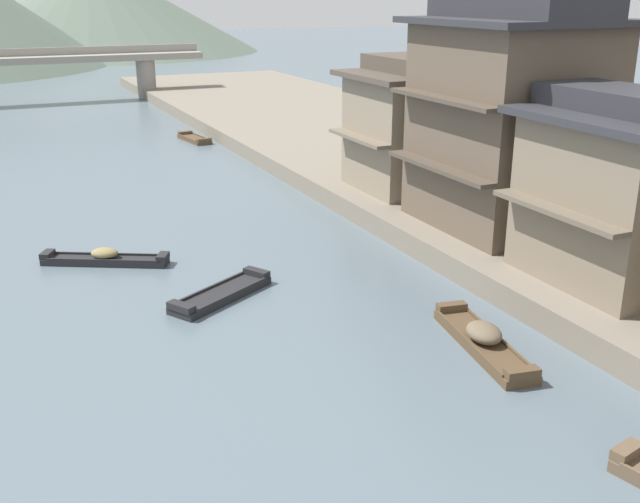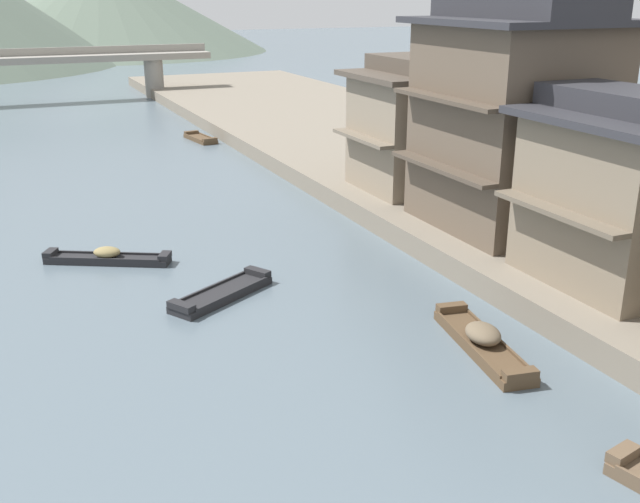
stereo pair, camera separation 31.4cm
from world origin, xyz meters
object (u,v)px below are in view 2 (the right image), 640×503
Objects in this scene: house_waterfront_tall at (623,191)px; house_waterfront_far at (424,124)px; boat_moored_second at (222,294)px; house_waterfront_narrow at (513,118)px; stone_bridge at (65,66)px; boat_moored_third at (482,341)px; boat_midriver_drifting at (200,139)px; boat_moored_far at (108,258)px.

house_waterfront_far is at bearing 86.93° from house_waterfront_tall.
house_waterfront_tall reaches higher than boat_moored_second.
house_waterfront_far is at bearing 89.28° from house_waterfront_narrow.
stone_bridge reaches higher than boat_moored_second.
stone_bridge is (-11.83, 50.73, -1.92)m from house_waterfront_narrow.
boat_moored_third is 58.73m from stone_bridge.
boat_midriver_drifting is at bearing 76.34° from boat_moored_second.
house_waterfront_narrow reaches higher than boat_midriver_drifting.
boat_moored_second is at bearing -90.49° from stone_bridge.
stone_bridge is (3.47, 46.50, 3.05)m from boat_moored_far.
house_waterfront_tall is at bearing 10.88° from boat_moored_third.
boat_moored_third is 6.97m from house_waterfront_tall.
stone_bridge is at bearing 85.74° from boat_moored_far.
house_waterfront_far is (15.38, 2.41, 3.69)m from boat_moored_far.
house_waterfront_tall is (11.65, -5.69, 3.75)m from boat_moored_second.
house_waterfront_narrow is (6.47, 7.68, 4.91)m from boat_moored_third.
stone_bridge is (-5.36, 58.41, 2.99)m from boat_moored_third.
boat_moored_far is (-8.83, 11.91, -0.06)m from boat_moored_third.
boat_moored_second is 13.49m from house_waterfront_tall.
boat_moored_far is 0.53× the size of house_waterfront_narrow.
boat_moored_third is at bearing -53.45° from boat_moored_far.
house_waterfront_narrow is at bearing 84.56° from house_waterfront_tall.
house_waterfront_tall is 6.71m from house_waterfront_narrow.
house_waterfront_tall is at bearing -95.44° from house_waterfront_narrow.
boat_moored_second is 51.69m from stone_bridge.
stone_bridge is (-11.91, 44.09, -0.64)m from house_waterfront_far.
boat_moored_far is at bearing 126.55° from boat_moored_third.
boat_moored_third reaches higher than boat_moored_second.
house_waterfront_tall is (5.84, 1.12, 3.63)m from boat_moored_third.
house_waterfront_narrow is (5.51, -26.95, 5.04)m from boat_midriver_drifting.
house_waterfront_far is (0.08, 6.63, -1.29)m from house_waterfront_narrow.
house_waterfront_tall reaches higher than boat_moored_third.
house_waterfront_narrow is (0.62, 6.56, 1.29)m from house_waterfront_tall.
house_waterfront_narrow is at bearing 49.90° from boat_moored_third.
boat_midriver_drifting is at bearing 66.70° from boat_moored_far.
house_waterfront_far is (12.36, 7.50, 3.75)m from boat_moored_second.
boat_moored_second is at bearing -59.32° from boat_moored_far.
stone_bridge is at bearing 105.12° from house_waterfront_far.
boat_moored_second is 14.93m from house_waterfront_far.
house_waterfront_far reaches higher than stone_bridge.
boat_moored_third is at bearing -91.59° from boat_midriver_drifting.
house_waterfront_tall is 0.71× the size of house_waterfront_narrow.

